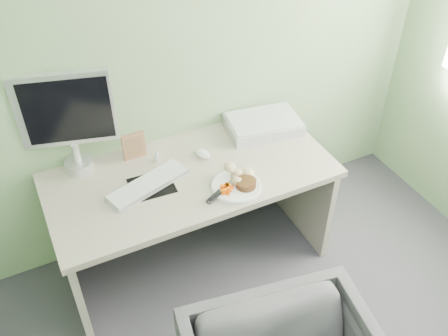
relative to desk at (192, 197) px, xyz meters
name	(u,v)px	position (x,y,z in m)	size (l,w,h in m)	color
wall_back	(158,43)	(0.00, 0.38, 0.80)	(3.50, 3.50, 0.00)	gray
desk	(192,197)	(0.00, 0.00, 0.00)	(1.60, 0.75, 0.73)	#AEA592
plate	(236,186)	(0.17, -0.22, 0.19)	(0.27, 0.27, 0.01)	white
steak	(246,183)	(0.22, -0.25, 0.21)	(0.11, 0.11, 0.04)	black
potato_pile	(237,173)	(0.21, -0.16, 0.23)	(0.12, 0.09, 0.07)	tan
carrot_heap	(227,188)	(0.11, -0.24, 0.22)	(0.07, 0.06, 0.04)	#FF6105
steak_knife	(219,192)	(0.06, -0.24, 0.21)	(0.26, 0.15, 0.02)	silver
mousepad	(152,185)	(-0.23, -0.01, 0.18)	(0.23, 0.21, 0.00)	black
keyboard	(148,184)	(-0.25, 0.00, 0.20)	(0.46, 0.14, 0.02)	white
computer_mouse	(203,154)	(0.12, 0.11, 0.20)	(0.06, 0.11, 0.04)	white
photo_frame	(134,146)	(-0.23, 0.27, 0.27)	(0.13, 0.02, 0.17)	brown
eyedrop_bottle	(157,157)	(-0.13, 0.18, 0.22)	(0.03, 0.03, 0.08)	white
scanner	(263,125)	(0.57, 0.19, 0.22)	(0.44, 0.30, 0.07)	#B2B3B9
monitor	(67,118)	(-0.55, 0.32, 0.52)	(0.49, 0.19, 0.60)	silver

